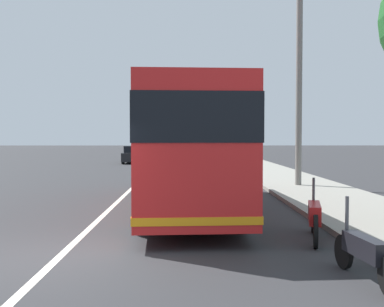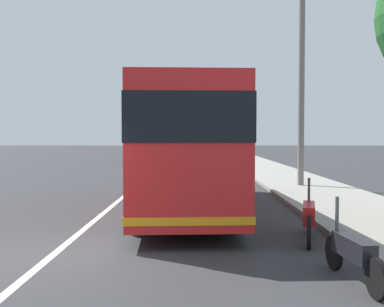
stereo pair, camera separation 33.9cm
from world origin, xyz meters
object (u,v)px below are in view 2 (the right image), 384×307
Objects in this scene: car_side_street at (141,155)px; utility_pole at (301,85)px; coach_bus at (182,143)px; car_oncoming at (187,153)px; motorcycle_angled at (353,253)px; motorcycle_by_tree at (309,217)px.

utility_pole is (-19.35, -9.15, 3.74)m from car_side_street.
car_side_street is (25.02, 4.23, -1.34)m from coach_bus.
motorcycle_angled is at bearing -175.59° from car_oncoming.
motorcycle_by_tree is at bearing -150.43° from coach_bus.
car_side_street is 0.49× the size of utility_pole.
motorcycle_by_tree is 0.52× the size of car_oncoming.
car_side_street is 21.73m from utility_pole.
motorcycle_by_tree is (2.89, -0.03, 0.04)m from motorcycle_angled.
car_oncoming reaches higher than motorcycle_angled.
motorcycle_angled is at bearing -167.13° from motorcycle_by_tree.
motorcycle_by_tree is at bearing 168.33° from utility_pole.
coach_bus is 7.89m from utility_pole.
car_side_street reaches higher than motorcycle_angled.
car_side_street is (-2.62, 3.80, -0.08)m from car_oncoming.
coach_bus reaches higher than motorcycle_by_tree.
car_oncoming is at bearing 123.68° from car_side_street.
utility_pole reaches higher than motorcycle_by_tree.
utility_pole reaches higher than car_side_street.
motorcycle_by_tree is (-4.41, -2.84, -1.53)m from coach_bus.
coach_bus is 25.41m from car_side_street.
utility_pole reaches higher than motorcycle_angled.
motorcycle_angled is at bearing -162.16° from coach_bus.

